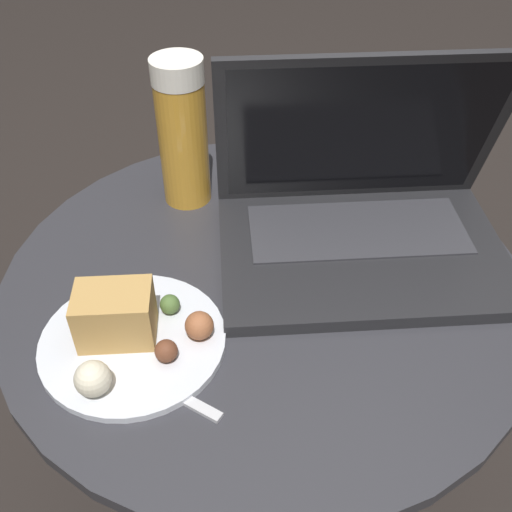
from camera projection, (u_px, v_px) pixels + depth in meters
ground_plane at (262, 474)px, 1.12m from camera, size 6.00×6.00×0.00m
table at (263, 342)px, 0.87m from camera, size 0.68×0.68×0.51m
laptop at (361, 213)px, 0.80m from camera, size 0.42×0.33×0.26m
beer_glass at (183, 133)px, 0.84m from camera, size 0.07×0.07×0.22m
snack_plate at (128, 332)px, 0.68m from camera, size 0.22×0.22×0.07m
fork at (141, 375)px, 0.66m from camera, size 0.14×0.15×0.00m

